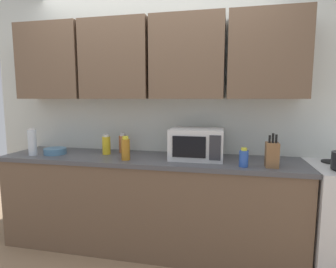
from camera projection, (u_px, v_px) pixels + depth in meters
The scene contains 10 objects.
wall_back_with_cabinets at pixel (154, 86), 2.74m from camera, with size 3.70×0.38×2.60m.
counter_run at pixel (149, 202), 2.66m from camera, with size 2.83×0.63×0.90m.
microwave at pixel (197, 144), 2.51m from camera, with size 0.48×0.37×0.28m.
knife_block at pixel (272, 154), 2.21m from camera, with size 0.10×0.12×0.28m.
bottle_yellow_mustard at pixel (106, 145), 2.73m from camera, with size 0.08×0.08×0.20m.
bottle_amber_vinegar at pixel (126, 149), 2.47m from camera, with size 0.08×0.08×0.22m.
bottle_spice_jar at pixel (123, 143), 2.81m from camera, with size 0.08×0.08×0.20m.
bottle_blue_cleaner at pixel (244, 158), 2.23m from camera, with size 0.07×0.07×0.16m.
bottle_clear_tall at pixel (32, 142), 2.67m from camera, with size 0.08×0.08×0.27m.
bowl_ceramic_small at pixel (55, 151), 2.74m from camera, with size 0.22×0.22×0.06m, color teal.
Camera 1 is at (0.72, -2.75, 1.45)m, focal length 29.27 mm.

